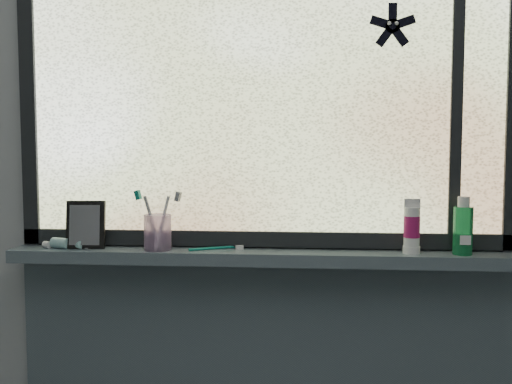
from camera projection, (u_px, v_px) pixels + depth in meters
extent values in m
cube|color=#9EA3A8|center=(264.00, 177.00, 1.86)|extent=(3.00, 0.01, 2.50)
cube|color=#485761|center=(262.00, 257.00, 1.81)|extent=(1.62, 0.14, 0.04)
cube|color=silver|center=(264.00, 90.00, 1.82)|extent=(1.50, 0.01, 1.00)
cube|color=black|center=(263.00, 239.00, 1.85)|extent=(1.60, 0.03, 0.05)
cube|color=black|center=(29.00, 92.00, 1.88)|extent=(0.05, 0.03, 1.10)
cube|color=black|center=(456.00, 88.00, 1.76)|extent=(0.03, 0.03, 1.00)
cube|color=black|center=(86.00, 225.00, 1.84)|extent=(0.13, 0.07, 0.15)
cylinder|color=#CAA4D9|center=(158.00, 232.00, 1.81)|extent=(0.10, 0.10, 0.11)
cylinder|color=#1D9950|center=(463.00, 226.00, 1.73)|extent=(0.07, 0.07, 0.15)
cylinder|color=silver|center=(412.00, 224.00, 1.75)|extent=(0.05, 0.05, 0.12)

